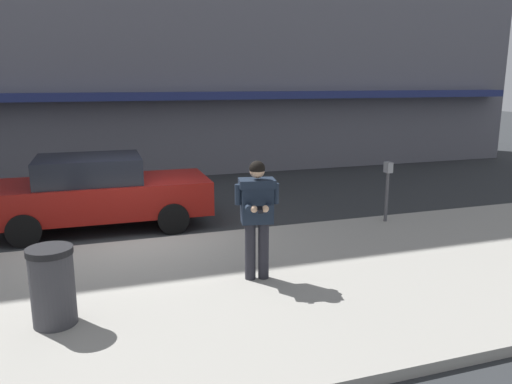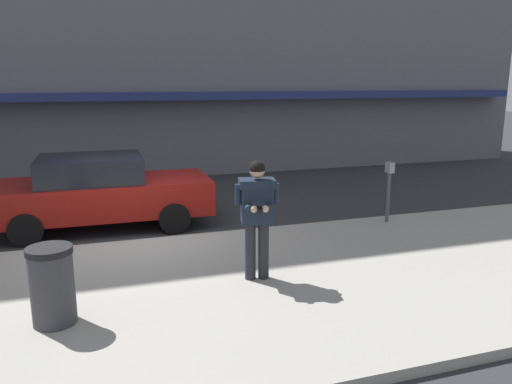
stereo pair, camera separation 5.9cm
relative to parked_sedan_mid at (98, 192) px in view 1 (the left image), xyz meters
name	(u,v)px [view 1 (the left image)]	position (x,y,z in m)	size (l,w,h in m)	color
ground_plane	(136,243)	(0.62, -1.30, -0.79)	(80.00, 80.00, 0.00)	#2B2D30
sidewalk	(225,291)	(1.62, -4.15, -0.72)	(32.00, 5.30, 0.14)	#99968E
curb_paint_line	(187,237)	(1.62, -1.25, -0.79)	(28.00, 0.12, 0.01)	silver
parked_sedan_mid	(98,192)	(0.00, 0.00, 0.00)	(4.53, 1.99, 1.54)	maroon
man_texting_on_phone	(257,207)	(2.16, -4.02, 0.46)	(0.64, 0.63, 1.81)	#23232B
parking_meter	(387,183)	(5.77, -1.90, 0.18)	(0.12, 0.18, 1.27)	#4C4C51
trash_bin	(53,286)	(-0.65, -4.58, -0.16)	(0.55, 0.55, 0.98)	#38383D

